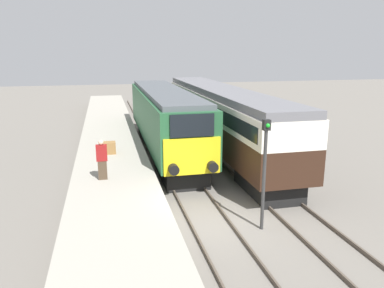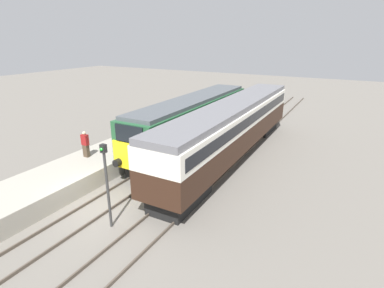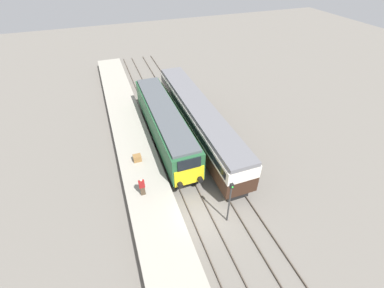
{
  "view_description": "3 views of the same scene",
  "coord_description": "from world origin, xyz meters",
  "px_view_note": "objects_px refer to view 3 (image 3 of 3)",
  "views": [
    {
      "loc": [
        -3.5,
        -12.21,
        6.18
      ],
      "look_at": [
        0.0,
        2.73,
        2.34
      ],
      "focal_mm": 35.0,
      "sensor_mm": 36.0,
      "label": 1
    },
    {
      "loc": [
        10.49,
        -9.27,
        8.1
      ],
      "look_at": [
        1.7,
        6.73,
        1.6
      ],
      "focal_mm": 28.0,
      "sensor_mm": 36.0,
      "label": 2
    },
    {
      "loc": [
        -4.7,
        -10.75,
        16.5
      ],
      "look_at": [
        1.7,
        6.73,
        1.6
      ],
      "focal_mm": 24.0,
      "sensor_mm": 36.0,
      "label": 3
    }
  ],
  "objects_px": {
    "signal_post": "(230,200)",
    "luggage_crate": "(137,158)",
    "locomotive": "(164,123)",
    "person_on_platform": "(142,187)",
    "passenger_carriage": "(198,117)"
  },
  "relations": [
    {
      "from": "passenger_carriage",
      "to": "signal_post",
      "type": "bearing_deg",
      "value": -99.22
    },
    {
      "from": "locomotive",
      "to": "person_on_platform",
      "type": "distance_m",
      "value": 8.1
    },
    {
      "from": "locomotive",
      "to": "person_on_platform",
      "type": "xyz_separation_m",
      "value": [
        -3.74,
        -7.17,
        -0.35
      ]
    },
    {
      "from": "signal_post",
      "to": "person_on_platform",
      "type": "bearing_deg",
      "value": 145.34
    },
    {
      "from": "locomotive",
      "to": "signal_post",
      "type": "distance_m",
      "value": 11.06
    },
    {
      "from": "signal_post",
      "to": "luggage_crate",
      "type": "bearing_deg",
      "value": 123.54
    },
    {
      "from": "passenger_carriage",
      "to": "luggage_crate",
      "type": "height_order",
      "value": "passenger_carriage"
    },
    {
      "from": "locomotive",
      "to": "luggage_crate",
      "type": "xyz_separation_m",
      "value": [
        -3.43,
        -3.19,
        -0.87
      ]
    },
    {
      "from": "luggage_crate",
      "to": "person_on_platform",
      "type": "bearing_deg",
      "value": -94.44
    },
    {
      "from": "luggage_crate",
      "to": "signal_post",
      "type": "bearing_deg",
      "value": -56.46
    },
    {
      "from": "person_on_platform",
      "to": "luggage_crate",
      "type": "relative_size",
      "value": 2.38
    },
    {
      "from": "person_on_platform",
      "to": "luggage_crate",
      "type": "xyz_separation_m",
      "value": [
        0.31,
        3.98,
        -0.53
      ]
    },
    {
      "from": "locomotive",
      "to": "passenger_carriage",
      "type": "relative_size",
      "value": 0.81
    },
    {
      "from": "passenger_carriage",
      "to": "signal_post",
      "type": "height_order",
      "value": "passenger_carriage"
    },
    {
      "from": "locomotive",
      "to": "person_on_platform",
      "type": "height_order",
      "value": "locomotive"
    }
  ]
}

